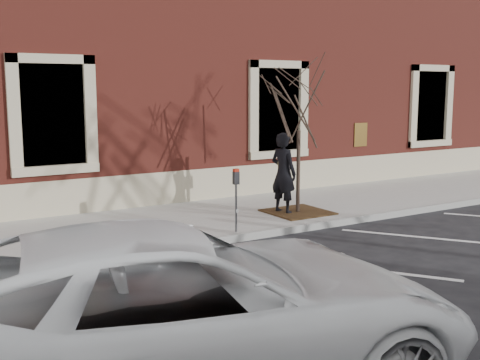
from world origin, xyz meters
TOP-DOWN VIEW (x-y plane):
  - ground at (0.00, 0.00)m, footprint 120.00×120.00m
  - sidewalk_near at (0.00, 1.75)m, footprint 40.00×3.50m
  - curb_near at (0.00, -0.05)m, footprint 40.00×0.12m
  - parking_stripes at (0.00, -2.20)m, footprint 28.00×4.40m
  - building_civic at (0.00, 7.74)m, footprint 40.00×8.62m
  - man at (1.47, 1.11)m, footprint 0.59×0.76m
  - parking_meter at (-0.39, 0.12)m, footprint 0.12×0.09m
  - tree_grate at (1.78, 0.96)m, footprint 1.32×1.32m
  - sapling at (1.78, 0.96)m, footprint 2.06×2.06m
  - white_truck at (-4.05, -4.74)m, footprint 6.47×3.93m

SIDE VIEW (x-z plane):
  - ground at x=0.00m, z-range 0.00..0.00m
  - parking_stripes at x=0.00m, z-range 0.00..0.01m
  - sidewalk_near at x=0.00m, z-range 0.00..0.15m
  - curb_near at x=0.00m, z-range 0.00..0.15m
  - tree_grate at x=1.78m, z-range 0.15..0.18m
  - white_truck at x=-4.05m, z-range 0.00..1.68m
  - parking_meter at x=-0.39m, z-range 0.40..1.66m
  - man at x=1.47m, z-range 0.15..1.99m
  - sapling at x=1.78m, z-range 0.83..4.27m
  - building_civic at x=0.00m, z-range 0.00..8.00m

